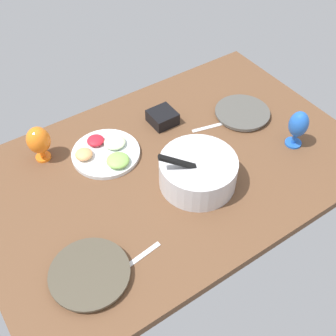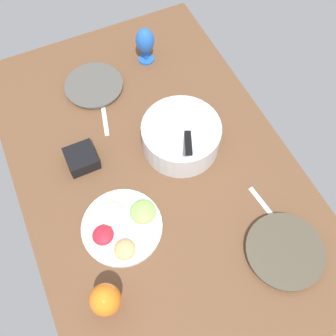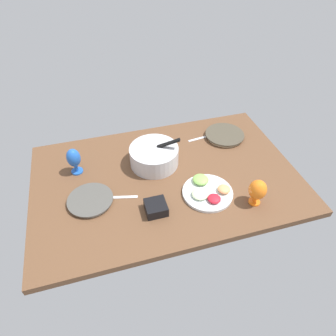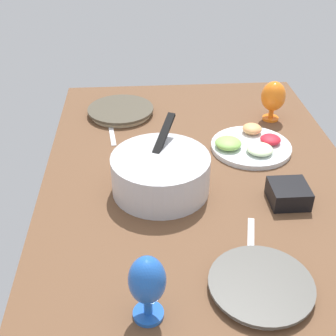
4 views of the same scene
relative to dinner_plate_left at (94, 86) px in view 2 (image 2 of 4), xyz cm
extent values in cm
cube|color=brown|center=(46.24, 8.13, -3.22)|extent=(160.00, 104.00, 4.00)
cylinder|color=silver|center=(0.00, 0.00, -0.49)|extent=(23.49, 23.49, 1.46)
cylinder|color=#4E4C47|center=(0.00, 0.00, 0.68)|extent=(25.53, 25.53, 0.88)
cylinder|color=beige|center=(97.11, 35.28, -0.35)|extent=(25.10, 25.10, 1.74)
cylinder|color=#494233|center=(97.11, 35.28, 1.04)|extent=(27.28, 27.28, 1.04)
cylinder|color=silver|center=(42.37, 21.71, 4.89)|extent=(30.59, 30.59, 12.22)
cylinder|color=white|center=(42.37, 21.71, 8.56)|extent=(27.53, 27.53, 2.20)
cube|color=black|center=(47.72, 21.71, 12.17)|extent=(21.04, 11.72, 12.55)
cylinder|color=silver|center=(65.27, -12.49, -0.32)|extent=(29.01, 29.01, 1.80)
ellipsoid|color=#F2A566|center=(74.14, -14.70, 2.27)|extent=(7.29, 7.29, 3.38)
ellipsoid|color=#8CC659|center=(64.13, -3.73, 2.25)|extent=(9.46, 9.46, 3.34)
ellipsoid|color=beige|center=(59.80, -14.16, 1.92)|extent=(9.33, 9.33, 2.67)
ellipsoid|color=red|center=(66.13, -19.67, 2.00)|extent=(7.44, 7.44, 2.83)
cylinder|color=orange|center=(88.04, -25.77, -0.72)|extent=(6.46, 6.46, 1.00)
cylinder|color=orange|center=(88.04, -25.77, 1.39)|extent=(2.00, 2.00, 3.21)
ellipsoid|color=orange|center=(88.04, -25.77, 9.02)|extent=(9.70, 9.70, 12.04)
cylinder|color=blue|center=(-5.71, 27.26, -0.72)|extent=(7.14, 7.14, 1.00)
cylinder|color=blue|center=(-5.71, 27.26, 1.94)|extent=(2.00, 2.00, 4.32)
ellipsoid|color=blue|center=(-5.71, 27.26, 10.18)|extent=(8.29, 8.29, 12.16)
cube|color=black|center=(33.64, -16.62, 1.70)|extent=(11.45, 11.45, 5.84)
cube|color=tan|center=(33.64, -16.62, 3.57)|extent=(9.39, 9.39, 1.87)
cube|color=silver|center=(17.35, -1.62, -0.92)|extent=(17.93, 5.91, 0.60)
cube|color=silver|center=(79.83, 38.41, -0.92)|extent=(18.09, 3.89, 0.60)
camera|label=1|loc=(115.28, 108.68, 128.24)|focal=45.72mm
camera|label=2|loc=(112.41, -16.09, 127.37)|focal=39.99mm
camera|label=3|loc=(11.19, -118.28, 126.19)|focal=31.92mm
camera|label=4|loc=(-72.52, 27.51, 82.74)|focal=47.90mm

